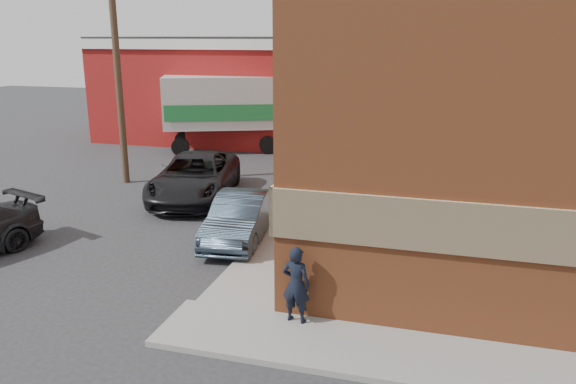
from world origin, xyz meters
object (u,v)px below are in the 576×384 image
Objects in this scene: sedan at (240,218)px; box_truck at (238,108)px; warehouse at (252,88)px; utility_pole at (117,61)px; suv_a at (195,177)px; man at (296,284)px.

sedan is 13.10m from box_truck.
warehouse is 11.27m from utility_pole.
sedan is 0.71× the size of suv_a.
box_truck is at bearing -58.59° from man.
warehouse reaches higher than suv_a.
utility_pole reaches higher than sedan.
man is (9.53, -9.25, -3.83)m from utility_pole.
sedan is at bearing -71.87° from warehouse.
box_truck is at bearing 74.23° from utility_pole.
man is at bearing -44.14° from utility_pole.
man is at bearing -87.87° from box_truck.
man is at bearing -68.37° from warehouse.
suv_a reaches higher than sedan.
utility_pole is 9.24m from sedan.
box_truck reaches higher than man.
suv_a is at bearing -19.72° from utility_pole.
suv_a is at bearing -101.79° from box_truck.
utility_pole reaches higher than warehouse.
box_truck is (-1.58, 8.58, 1.37)m from suv_a.
sedan is at bearing -62.31° from suv_a.
man is 5.21m from sedan.
utility_pole is 7.99m from box_truck.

